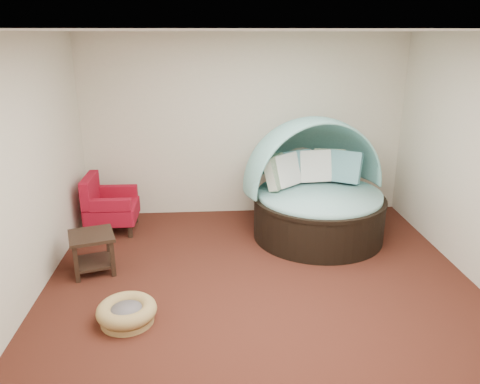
{
  "coord_description": "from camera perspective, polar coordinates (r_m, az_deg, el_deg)",
  "views": [
    {
      "loc": [
        -0.58,
        -4.68,
        2.78
      ],
      "look_at": [
        -0.2,
        0.6,
        0.97
      ],
      "focal_mm": 35.0,
      "sensor_mm": 36.0,
      "label": 1
    }
  ],
  "objects": [
    {
      "name": "floor",
      "position": [
        5.48,
        2.64,
        -11.7
      ],
      "size": [
        5.0,
        5.0,
        0.0
      ],
      "primitive_type": "plane",
      "color": "#4D2216",
      "rests_on": "ground"
    },
    {
      "name": "wall_back",
      "position": [
        7.34,
        0.55,
        7.99
      ],
      "size": [
        5.0,
        0.0,
        5.0
      ],
      "primitive_type": "plane",
      "rotation": [
        1.57,
        0.0,
        0.0
      ],
      "color": "beige",
      "rests_on": "floor"
    },
    {
      "name": "wall_front",
      "position": [
        2.65,
        9.44,
        -12.9
      ],
      "size": [
        5.0,
        0.0,
        5.0
      ],
      "primitive_type": "plane",
      "rotation": [
        -1.57,
        0.0,
        0.0
      ],
      "color": "beige",
      "rests_on": "floor"
    },
    {
      "name": "wall_left",
      "position": [
        5.25,
        -25.37,
        1.72
      ],
      "size": [
        0.0,
        5.0,
        5.0
      ],
      "primitive_type": "plane",
      "rotation": [
        1.57,
        0.0,
        1.57
      ],
      "color": "beige",
      "rests_on": "floor"
    },
    {
      "name": "ceiling",
      "position": [
        4.72,
        3.17,
        19.04
      ],
      "size": [
        5.0,
        5.0,
        0.0
      ],
      "primitive_type": "plane",
      "rotation": [
        3.14,
        0.0,
        0.0
      ],
      "color": "white",
      "rests_on": "wall_back"
    },
    {
      "name": "canopy_daybed",
      "position": [
        6.68,
        9.27,
        1.21
      ],
      "size": [
        2.29,
        2.24,
        1.69
      ],
      "rotation": [
        0.0,
        0.0,
        0.25
      ],
      "color": "black",
      "rests_on": "floor"
    },
    {
      "name": "pet_basket",
      "position": [
        5.0,
        -13.63,
        -14.06
      ],
      "size": [
        0.78,
        0.78,
        0.21
      ],
      "rotation": [
        0.0,
        0.0,
        -0.37
      ],
      "color": "olive",
      "rests_on": "floor"
    },
    {
      "name": "red_armchair",
      "position": [
        7.1,
        -15.79,
        -1.6
      ],
      "size": [
        0.72,
        0.73,
        0.84
      ],
      "rotation": [
        0.0,
        0.0,
        -0.0
      ],
      "color": "black",
      "rests_on": "floor"
    },
    {
      "name": "side_table",
      "position": [
        5.97,
        -17.55,
        -6.47
      ],
      "size": [
        0.64,
        0.64,
        0.49
      ],
      "rotation": [
        0.0,
        0.0,
        0.3
      ],
      "color": "black",
      "rests_on": "floor"
    }
  ]
}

